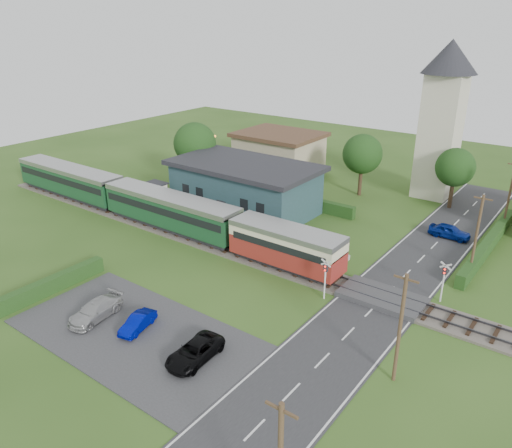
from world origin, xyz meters
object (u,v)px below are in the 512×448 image
Objects in this scene: car_park_blue at (138,323)px; pedestrian_far at (159,201)px; equipment_hut at (155,194)px; house_west at (279,153)px; station_building at (245,186)px; crossing_signal_near at (325,273)px; car_park_dark at (195,352)px; crossing_signal_far at (444,276)px; church_tower at (443,109)px; pedestrian_near at (275,233)px; car_on_road at (450,231)px; train at (148,203)px; car_park_silver at (96,310)px.

pedestrian_far reaches higher than car_park_blue.
house_west is (3.00, 19.80, 1.04)m from equipment_hut.
crossing_signal_near is (16.40, -11.40, -0.55)m from station_building.
equipment_hut is 0.61× the size of car_park_dark.
station_building reaches higher than crossing_signal_near.
crossing_signal_far is 30.59m from pedestrian_far.
church_tower reaches higher than pedestrian_near.
pedestrian_far is at bearing -1.68° from pedestrian_near.
pedestrian_far is (-27.49, -11.74, 0.52)m from car_on_road.
car_park_dark is (13.65, -22.64, -2.03)m from station_building.
station_building is 19.98m from crossing_signal_near.
train is at bearing -168.79° from pedestrian_far.
station_building reaches higher than equipment_hut.
pedestrian_far reaches higher than car_park_dark.
crossing_signal_near is 0.85× the size of car_on_road.
station_building is 3.73× the size of car_park_silver.
car_on_road is at bearing -84.12° from pedestrian_far.
equipment_hut reaches higher than pedestrian_near.
church_tower is 41.25m from car_park_blue.
crossing_signal_far reaches higher than equipment_hut.
crossing_signal_near is (1.40, -28.41, -8.08)m from church_tower.
church_tower is at bearing 110.02° from crossing_signal_far.
church_tower is (20.43, 26.00, 8.05)m from train.
pedestrian_far is at bearing -18.30° from equipment_hut.
crossing_signal_near is 8.65m from crossing_signal_far.
pedestrian_near is (-6.89, -22.95, -8.85)m from church_tower.
car_park_dark reaches higher than car_park_blue.
crossing_signal_near is 23.98m from pedestrian_far.
house_west reaches higher than car_park_silver.
equipment_hut is at bearing -135.25° from church_tower.
crossing_signal_near is 1.78× the size of pedestrian_near.
train is at bearing 118.45° from car_park_silver.
house_west is (-5.00, 14.01, 0.10)m from station_building.
crossing_signal_far reaches higher than car_on_road.
house_west reaches higher than pedestrian_near.
station_building is (8.00, 5.79, 0.95)m from equipment_hut.
car_park_silver is 1.03× the size of car_park_dark.
crossing_signal_near is 1.00× the size of crossing_signal_far.
car_park_silver is 17.74m from pedestrian_near.
church_tower is 40.80m from car_park_dark.
pedestrian_near reaches higher than car_park_blue.
house_west is 23.91m from pedestrian_near.
church_tower is at bearing 44.75° from equipment_hut.
station_building is at bearing 35.92° from equipment_hut.
house_west reaches higher than train.
station_building is 21.36m from car_on_road.
house_west is 35.26m from crossing_signal_far.
equipment_hut reaches higher than car_on_road.
church_tower reaches higher than crossing_signal_near.
equipment_hut reaches higher than pedestrian_far.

